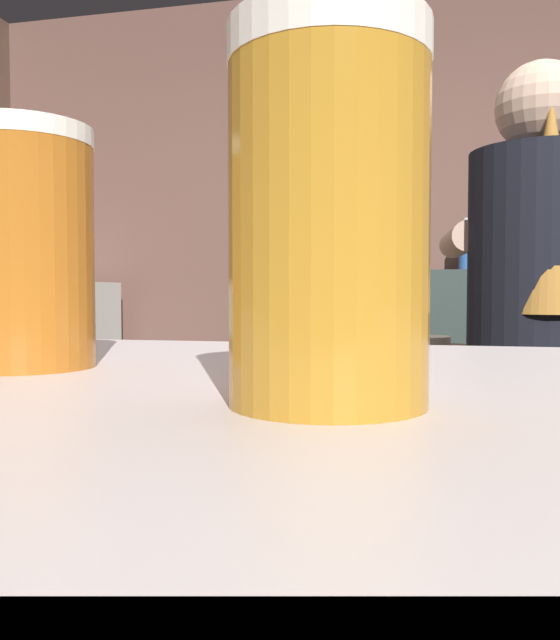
{
  "coord_description": "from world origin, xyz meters",
  "views": [
    {
      "loc": [
        -0.07,
        -1.38,
        1.07
      ],
      "look_at": [
        -0.21,
        -0.75,
        1.04
      ],
      "focal_mm": 36.29,
      "sensor_mm": 36.0,
      "label": 1
    }
  ],
  "objects_px": {
    "mixing_bowl": "(422,344)",
    "pint_glass_near": "(328,219)",
    "bottle_hot_sauce": "(466,251)",
    "bottle_olive_oil": "(378,252)",
    "mini_fridge": "(49,386)",
    "bartender": "(538,341)",
    "pint_glass_far": "(25,248)"
  },
  "relations": [
    {
      "from": "mixing_bowl",
      "to": "pint_glass_near",
      "type": "height_order",
      "value": "pint_glass_near"
    },
    {
      "from": "bottle_hot_sauce",
      "to": "bottle_olive_oil",
      "type": "xyz_separation_m",
      "value": [
        -0.44,
        -0.03,
        -0.0
      ]
    },
    {
      "from": "mini_fridge",
      "to": "pint_glass_near",
      "type": "height_order",
      "value": "pint_glass_near"
    },
    {
      "from": "bottle_hot_sauce",
      "to": "bottle_olive_oil",
      "type": "distance_m",
      "value": 0.44
    },
    {
      "from": "mini_fridge",
      "to": "bottle_olive_oil",
      "type": "distance_m",
      "value": 1.9
    },
    {
      "from": "bartender",
      "to": "mixing_bowl",
      "type": "height_order",
      "value": "bartender"
    },
    {
      "from": "mixing_bowl",
      "to": "bottle_hot_sauce",
      "type": "relative_size",
      "value": 0.66
    },
    {
      "from": "pint_glass_far",
      "to": "bottle_olive_oil",
      "type": "height_order",
      "value": "bottle_olive_oil"
    },
    {
      "from": "mini_fridge",
      "to": "pint_glass_near",
      "type": "xyz_separation_m",
      "value": [
        1.95,
        -2.86,
        0.53
      ]
    },
    {
      "from": "mixing_bowl",
      "to": "bottle_olive_oil",
      "type": "bearing_deg",
      "value": 100.58
    },
    {
      "from": "pint_glass_near",
      "to": "mixing_bowl",
      "type": "bearing_deg",
      "value": 89.09
    },
    {
      "from": "mini_fridge",
      "to": "bottle_hot_sauce",
      "type": "relative_size",
      "value": 4.24
    },
    {
      "from": "pint_glass_near",
      "to": "pint_glass_far",
      "type": "relative_size",
      "value": 1.04
    },
    {
      "from": "bottle_olive_oil",
      "to": "bartender",
      "type": "bearing_deg",
      "value": -72.63
    },
    {
      "from": "bottle_hot_sauce",
      "to": "bottle_olive_oil",
      "type": "bearing_deg",
      "value": -175.89
    },
    {
      "from": "mini_fridge",
      "to": "mixing_bowl",
      "type": "xyz_separation_m",
      "value": [
        1.98,
        -1.02,
        0.34
      ]
    },
    {
      "from": "mini_fridge",
      "to": "bartender",
      "type": "relative_size",
      "value": 0.69
    },
    {
      "from": "bottle_olive_oil",
      "to": "pint_glass_far",
      "type": "bearing_deg",
      "value": -90.0
    },
    {
      "from": "mini_fridge",
      "to": "bartender",
      "type": "distance_m",
      "value": 2.7
    },
    {
      "from": "pint_glass_near",
      "to": "bottle_hot_sauce",
      "type": "height_order",
      "value": "bottle_hot_sauce"
    },
    {
      "from": "mixing_bowl",
      "to": "bottle_hot_sauce",
      "type": "xyz_separation_m",
      "value": [
        0.21,
        1.28,
        0.37
      ]
    },
    {
      "from": "pint_glass_far",
      "to": "bottle_hot_sauce",
      "type": "xyz_separation_m",
      "value": [
        0.44,
        3.03,
        0.18
      ]
    },
    {
      "from": "bartender",
      "to": "bottle_olive_oil",
      "type": "height_order",
      "value": "bartender"
    },
    {
      "from": "mixing_bowl",
      "to": "pint_glass_near",
      "type": "distance_m",
      "value": 1.85
    },
    {
      "from": "mixing_bowl",
      "to": "mini_fridge",
      "type": "bearing_deg",
      "value": 152.78
    },
    {
      "from": "mixing_bowl",
      "to": "bartender",
      "type": "bearing_deg",
      "value": -54.77
    },
    {
      "from": "mini_fridge",
      "to": "pint_glass_near",
      "type": "bearing_deg",
      "value": -55.67
    },
    {
      "from": "mini_fridge",
      "to": "bottle_olive_oil",
      "type": "height_order",
      "value": "bottle_olive_oil"
    },
    {
      "from": "mixing_bowl",
      "to": "pint_glass_far",
      "type": "height_order",
      "value": "pint_glass_far"
    },
    {
      "from": "bottle_hot_sauce",
      "to": "pint_glass_far",
      "type": "bearing_deg",
      "value": -98.25
    },
    {
      "from": "mini_fridge",
      "to": "mixing_bowl",
      "type": "distance_m",
      "value": 2.25
    },
    {
      "from": "bottle_olive_oil",
      "to": "pint_glass_near",
      "type": "bearing_deg",
      "value": -86.22
    }
  ]
}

